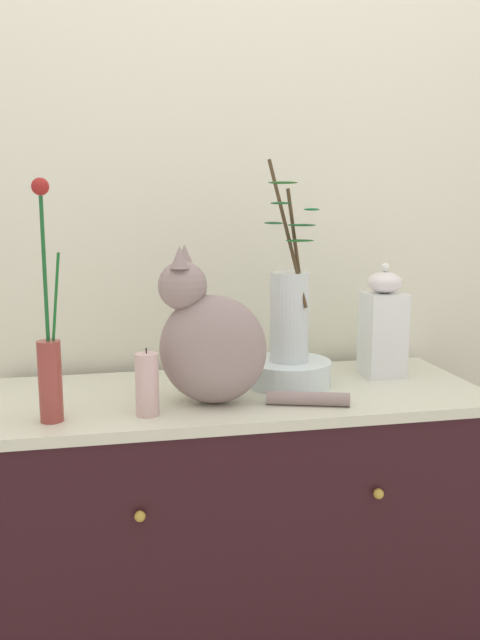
{
  "coord_description": "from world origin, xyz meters",
  "views": [
    {
      "loc": [
        -0.32,
        -1.55,
        1.3
      ],
      "look_at": [
        0.0,
        0.0,
        1.02
      ],
      "focal_mm": 36.86,
      "sensor_mm": 36.0,
      "label": 1
    }
  ],
  "objects_px": {
    "cat_sitting": "(210,341)",
    "bowl_porcelain": "(289,373)",
    "vase_slim_green": "(49,359)",
    "jar_lidded_porcelain": "(383,326)",
    "sideboard": "(240,546)",
    "vase_glass_clear": "(289,312)",
    "candle_pillar": "(147,384)"
  },
  "relations": [
    {
      "from": "sideboard",
      "to": "bowl_porcelain",
      "type": "bearing_deg",
      "value": 13.28
    },
    {
      "from": "cat_sitting",
      "to": "bowl_porcelain",
      "type": "height_order",
      "value": "cat_sitting"
    },
    {
      "from": "sideboard",
      "to": "vase_slim_green",
      "type": "relative_size",
      "value": 2.36
    },
    {
      "from": "sideboard",
      "to": "cat_sitting",
      "type": "xyz_separation_m",
      "value": [
        -0.09,
        -0.08,
        0.57
      ]
    },
    {
      "from": "candle_pillar",
      "to": "cat_sitting",
      "type": "bearing_deg",
      "value": 22.6
    },
    {
      "from": "jar_lidded_porcelain",
      "to": "candle_pillar",
      "type": "relative_size",
      "value": 2.02
    },
    {
      "from": "sideboard",
      "to": "candle_pillar",
      "type": "bearing_deg",
      "value": -148.53
    },
    {
      "from": "cat_sitting",
      "to": "vase_glass_clear",
      "type": "bearing_deg",
      "value": 26.87
    },
    {
      "from": "vase_slim_green",
      "to": "vase_glass_clear",
      "type": "height_order",
      "value": "vase_glass_clear"
    },
    {
      "from": "bowl_porcelain",
      "to": "vase_glass_clear",
      "type": "distance_m",
      "value": 0.16
    },
    {
      "from": "bowl_porcelain",
      "to": "vase_glass_clear",
      "type": "relative_size",
      "value": 0.43
    },
    {
      "from": "cat_sitting",
      "to": "vase_glass_clear",
      "type": "relative_size",
      "value": 0.89
    },
    {
      "from": "vase_glass_clear",
      "to": "jar_lidded_porcelain",
      "type": "bearing_deg",
      "value": 8.93
    },
    {
      "from": "sideboard",
      "to": "vase_slim_green",
      "type": "xyz_separation_m",
      "value": [
        -0.44,
        -0.15,
        0.56
      ]
    },
    {
      "from": "sideboard",
      "to": "vase_slim_green",
      "type": "bearing_deg",
      "value": -161.75
    },
    {
      "from": "vase_slim_green",
      "to": "bowl_porcelain",
      "type": "xyz_separation_m",
      "value": [
        0.58,
        0.18,
        -0.1
      ]
    },
    {
      "from": "vase_slim_green",
      "to": "jar_lidded_porcelain",
      "type": "xyz_separation_m",
      "value": [
        0.85,
        0.22,
        0.0
      ]
    },
    {
      "from": "sideboard",
      "to": "cat_sitting",
      "type": "relative_size",
      "value": 2.69
    },
    {
      "from": "vase_glass_clear",
      "to": "candle_pillar",
      "type": "xyz_separation_m",
      "value": [
        -0.37,
        -0.18,
        -0.12
      ]
    },
    {
      "from": "cat_sitting",
      "to": "jar_lidded_porcelain",
      "type": "bearing_deg",
      "value": 17.38
    },
    {
      "from": "cat_sitting",
      "to": "sideboard",
      "type": "bearing_deg",
      "value": 43.53
    },
    {
      "from": "vase_slim_green",
      "to": "candle_pillar",
      "type": "distance_m",
      "value": 0.21
    },
    {
      "from": "candle_pillar",
      "to": "jar_lidded_porcelain",
      "type": "bearing_deg",
      "value": 18.63
    },
    {
      "from": "vase_slim_green",
      "to": "cat_sitting",
      "type": "bearing_deg",
      "value": 10.02
    },
    {
      "from": "vase_slim_green",
      "to": "vase_glass_clear",
      "type": "bearing_deg",
      "value": 16.88
    },
    {
      "from": "vase_slim_green",
      "to": "bowl_porcelain",
      "type": "bearing_deg",
      "value": 17.11
    },
    {
      "from": "bowl_porcelain",
      "to": "cat_sitting",
      "type": "bearing_deg",
      "value": -152.64
    },
    {
      "from": "sideboard",
      "to": "vase_glass_clear",
      "type": "xyz_separation_m",
      "value": [
        0.13,
        0.03,
        0.61
      ]
    },
    {
      "from": "sideboard",
      "to": "candle_pillar",
      "type": "distance_m",
      "value": 0.56
    },
    {
      "from": "candle_pillar",
      "to": "vase_slim_green",
      "type": "bearing_deg",
      "value": 179.94
    },
    {
      "from": "cat_sitting",
      "to": "bowl_porcelain",
      "type": "distance_m",
      "value": 0.28
    },
    {
      "from": "vase_slim_green",
      "to": "jar_lidded_porcelain",
      "type": "height_order",
      "value": "vase_slim_green"
    }
  ]
}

